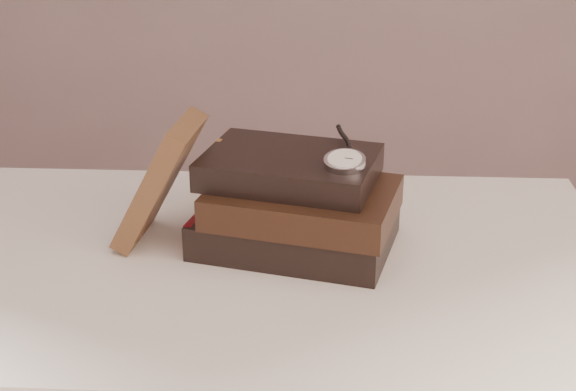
{
  "coord_description": "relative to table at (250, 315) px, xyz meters",
  "views": [
    {
      "loc": [
        0.1,
        -0.66,
        1.29
      ],
      "look_at": [
        0.05,
        0.39,
        0.82
      ],
      "focal_mm": 53.08,
      "sensor_mm": 36.0,
      "label": 1
    }
  ],
  "objects": [
    {
      "name": "journal",
      "position": [
        -0.12,
        0.04,
        0.18
      ],
      "size": [
        0.13,
        0.13,
        0.18
      ],
      "primitive_type": "cube",
      "rotation": [
        0.0,
        0.49,
        -0.12
      ],
      "color": "#412919",
      "rests_on": "table"
    },
    {
      "name": "table",
      "position": [
        0.0,
        0.0,
        0.0
      ],
      "size": [
        1.0,
        0.6,
        0.75
      ],
      "color": "white",
      "rests_on": "ground"
    },
    {
      "name": "pocket_watch",
      "position": [
        0.13,
        0.01,
        0.23
      ],
      "size": [
        0.07,
        0.16,
        0.02
      ],
      "color": "silver",
      "rests_on": "book_stack"
    },
    {
      "name": "eyeglasses",
      "position": [
        -0.01,
        0.15,
        0.17
      ],
      "size": [
        0.13,
        0.15,
        0.05
      ],
      "color": "silver",
      "rests_on": "book_stack"
    },
    {
      "name": "book_stack",
      "position": [
        0.06,
        0.04,
        0.15
      ],
      "size": [
        0.3,
        0.24,
        0.13
      ],
      "color": "black",
      "rests_on": "table"
    }
  ]
}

